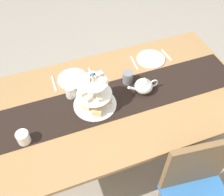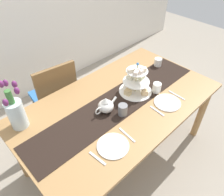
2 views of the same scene
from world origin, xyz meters
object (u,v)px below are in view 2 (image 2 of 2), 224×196
(teapot, at_px, (106,106))
(knife_left, at_px, (127,135))
(tulip_vase, at_px, (16,111))
(fork_left, at_px, (97,158))
(fork_right, at_px, (157,111))
(mug_grey, at_px, (123,110))
(chair_left, at_px, (55,95))
(knife_right, at_px, (177,95))
(tiered_cake_stand, at_px, (136,83))
(dinner_plate_right, at_px, (167,103))
(dining_table, at_px, (119,110))
(cream_jug, at_px, (158,62))
(mug_white_text, at_px, (157,88))
(dinner_plate_left, at_px, (113,146))

(teapot, bearing_deg, knife_left, -101.48)
(tulip_vase, relative_size, fork_left, 2.85)
(tulip_vase, distance_m, fork_right, 1.10)
(fork_right, relative_size, mug_grey, 1.58)
(chair_left, xyz_separation_m, knife_right, (0.66, -1.03, 0.24))
(tiered_cake_stand, relative_size, teapot, 1.28)
(knife_left, distance_m, fork_right, 0.36)
(dinner_plate_right, relative_size, mug_grey, 2.42)
(dining_table, xyz_separation_m, cream_jug, (0.71, 0.13, 0.13))
(cream_jug, xyz_separation_m, mug_grey, (-0.80, -0.25, 0.01))
(tulip_vase, relative_size, cream_jug, 5.03)
(dining_table, xyz_separation_m, tulip_vase, (-0.74, 0.34, 0.24))
(tiered_cake_stand, distance_m, teapot, 0.37)
(knife_left, height_order, mug_grey, mug_grey)
(cream_jug, relative_size, fork_right, 0.57)
(tiered_cake_stand, bearing_deg, fork_left, -157.39)
(teapot, bearing_deg, dinner_plate_right, -33.42)
(chair_left, xyz_separation_m, cream_jug, (0.94, -0.61, 0.28))
(fork_right, height_order, mug_white_text, mug_white_text)
(fork_left, relative_size, fork_right, 1.00)
(fork_left, bearing_deg, dining_table, 30.30)
(chair_left, relative_size, knife_left, 5.35)
(dinner_plate_left, relative_size, knife_left, 1.35)
(fork_left, xyz_separation_m, mug_white_text, (0.85, 0.16, 0.04))
(chair_left, bearing_deg, fork_right, -70.26)
(cream_jug, height_order, dinner_plate_left, cream_jug)
(tiered_cake_stand, bearing_deg, knife_left, -145.09)
(teapot, xyz_separation_m, mug_grey, (0.07, -0.12, -0.01))
(tulip_vase, relative_size, dinner_plate_right, 1.86)
(knife_left, relative_size, mug_white_text, 1.79)
(dining_table, xyz_separation_m, fork_left, (-0.51, -0.30, 0.09))
(tiered_cake_stand, xyz_separation_m, fork_left, (-0.72, -0.30, -0.10))
(fork_right, distance_m, mug_grey, 0.29)
(mug_grey, distance_m, mug_white_text, 0.43)
(dining_table, height_order, tiered_cake_stand, tiered_cake_stand)
(chair_left, distance_m, fork_right, 1.12)
(chair_left, xyz_separation_m, dinner_plate_left, (-0.14, -1.03, 0.24))
(fork_right, bearing_deg, mug_grey, 143.16)
(fork_left, distance_m, mug_white_text, 0.87)
(tulip_vase, height_order, cream_jug, tulip_vase)
(dining_table, xyz_separation_m, chair_left, (-0.22, 0.74, -0.14))
(cream_jug, bearing_deg, mug_white_text, -144.42)
(tiered_cake_stand, height_order, mug_white_text, tiered_cake_stand)
(chair_left, relative_size, fork_left, 6.07)
(mug_grey, relative_size, mug_white_text, 1.00)
(tulip_vase, bearing_deg, teapot, -30.49)
(teapot, height_order, tulip_vase, tulip_vase)
(fork_right, relative_size, mug_white_text, 1.58)
(mug_white_text, bearing_deg, cream_jug, 35.58)
(dining_table, relative_size, mug_white_text, 18.92)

